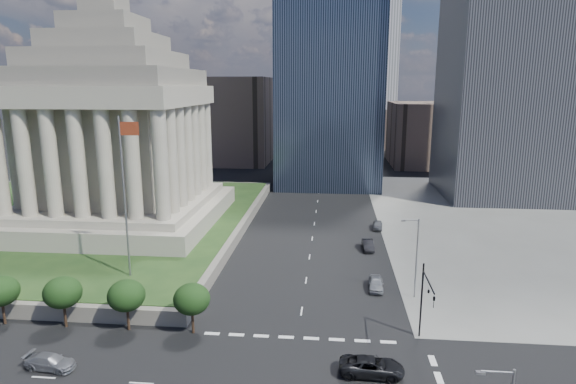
# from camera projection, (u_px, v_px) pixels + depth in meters

# --- Properties ---
(ground) EXTENTS (500.00, 500.00, 0.00)m
(ground) POSITION_uv_depth(u_px,v_px,m) (321.00, 179.00, 133.02)
(ground) COLOR black
(ground) RESTS_ON ground
(sidewalk_ne) EXTENTS (68.00, 90.00, 0.03)m
(sidewalk_ne) POSITION_uv_depth(u_px,v_px,m) (561.00, 224.00, 89.91)
(sidewalk_ne) COLOR slate
(sidewalk_ne) RESTS_ON ground
(plaza_terrace) EXTENTS (66.00, 70.00, 1.80)m
(plaza_terrace) POSITION_uv_depth(u_px,v_px,m) (69.00, 222.00, 88.37)
(plaza_terrace) COLOR slate
(plaza_terrace) RESTS_ON ground
(plaza_lawn) EXTENTS (64.00, 68.00, 0.10)m
(plaza_lawn) POSITION_uv_depth(u_px,v_px,m) (68.00, 217.00, 88.17)
(plaza_lawn) COLOR #1D3817
(plaza_lawn) RESTS_ON plaza_terrace
(war_memorial) EXTENTS (34.00, 34.00, 39.00)m
(war_memorial) POSITION_uv_depth(u_px,v_px,m) (112.00, 110.00, 80.98)
(war_memorial) COLOR gray
(war_memorial) RESTS_ON plaza_lawn
(flagpole) EXTENTS (2.52, 0.24, 20.00)m
(flagpole) POSITION_uv_depth(u_px,v_px,m) (125.00, 189.00, 58.33)
(flagpole) COLOR slate
(flagpole) RESTS_ON plaza_lawn
(midrise_glass) EXTENTS (26.00, 26.00, 60.00)m
(midrise_glass) POSITION_uv_depth(u_px,v_px,m) (330.00, 67.00, 121.48)
(midrise_glass) COLOR black
(midrise_glass) RESTS_ON ground
(building_filler_ne) EXTENTS (20.00, 30.00, 20.00)m
(building_filler_ne) POSITION_uv_depth(u_px,v_px,m) (422.00, 134.00, 157.07)
(building_filler_ne) COLOR brown
(building_filler_ne) RESTS_ON ground
(building_filler_nw) EXTENTS (24.00, 30.00, 28.00)m
(building_filler_nw) POSITION_uv_depth(u_px,v_px,m) (235.00, 120.00, 161.91)
(building_filler_nw) COLOR brown
(building_filler_nw) RESTS_ON ground
(traffic_signal_ne) EXTENTS (0.30, 5.74, 8.00)m
(traffic_signal_ne) POSITION_uv_depth(u_px,v_px,m) (425.00, 297.00, 46.85)
(traffic_signal_ne) COLOR black
(traffic_signal_ne) RESTS_ON ground
(street_lamp_north) EXTENTS (2.13, 0.22, 10.00)m
(street_lamp_north) POSITION_uv_depth(u_px,v_px,m) (415.00, 253.00, 57.68)
(street_lamp_north) COLOR slate
(street_lamp_north) RESTS_ON ground
(pickup_truck) EXTENTS (2.82, 5.86, 1.61)m
(pickup_truck) POSITION_uv_depth(u_px,v_px,m) (372.00, 367.00, 42.96)
(pickup_truck) COLOR black
(pickup_truck) RESTS_ON ground
(suv_grey) EXTENTS (2.43, 4.90, 1.37)m
(suv_grey) POSITION_uv_depth(u_px,v_px,m) (50.00, 362.00, 43.91)
(suv_grey) COLOR slate
(suv_grey) RESTS_ON ground
(parked_sedan_near) EXTENTS (2.06, 4.65, 1.56)m
(parked_sedan_near) POSITION_uv_depth(u_px,v_px,m) (376.00, 283.00, 61.10)
(parked_sedan_near) COLOR gray
(parked_sedan_near) RESTS_ON ground
(parked_sedan_mid) EXTENTS (4.70, 1.81, 1.53)m
(parked_sedan_mid) POSITION_uv_depth(u_px,v_px,m) (368.00, 245.00, 75.80)
(parked_sedan_mid) COLOR black
(parked_sedan_mid) RESTS_ON ground
(parked_sedan_far) EXTENTS (2.12, 4.42, 1.46)m
(parked_sedan_far) POSITION_uv_depth(u_px,v_px,m) (378.00, 225.00, 86.81)
(parked_sedan_far) COLOR #53555A
(parked_sedan_far) RESTS_ON ground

